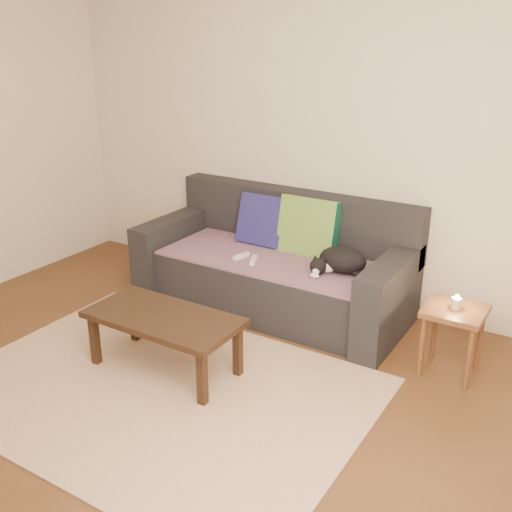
# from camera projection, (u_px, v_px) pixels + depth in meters

# --- Properties ---
(ground) EXTENTS (4.50, 4.50, 0.00)m
(ground) POSITION_uv_depth(u_px,v_px,m) (142.00, 402.00, 3.55)
(ground) COLOR brown
(ground) RESTS_ON ground
(back_wall) EXTENTS (4.50, 0.04, 2.60)m
(back_wall) POSITION_uv_depth(u_px,v_px,m) (304.00, 134.00, 4.67)
(back_wall) COLOR beige
(back_wall) RESTS_ON ground
(sofa) EXTENTS (2.10, 0.94, 0.87)m
(sofa) POSITION_uv_depth(u_px,v_px,m) (276.00, 269.00, 4.68)
(sofa) COLOR #232328
(sofa) RESTS_ON ground
(throw_blanket) EXTENTS (1.66, 0.74, 0.02)m
(throw_blanket) POSITION_uv_depth(u_px,v_px,m) (270.00, 258.00, 4.57)
(throw_blanket) COLOR #452C53
(throw_blanket) RESTS_ON sofa
(cushion_navy) EXTENTS (0.40, 0.22, 0.41)m
(cushion_navy) POSITION_uv_depth(u_px,v_px,m) (263.00, 220.00, 4.81)
(cushion_navy) COLOR #11134B
(cushion_navy) RESTS_ON throw_blanket
(cushion_green) EXTENTS (0.47, 0.22, 0.48)m
(cushion_green) POSITION_uv_depth(u_px,v_px,m) (308.00, 228.00, 4.61)
(cushion_green) COLOR #0C4D3D
(cushion_green) RESTS_ON throw_blanket
(cat) EXTENTS (0.43, 0.39, 0.18)m
(cat) POSITION_uv_depth(u_px,v_px,m) (341.00, 261.00, 4.25)
(cat) COLOR black
(cat) RESTS_ON throw_blanket
(wii_remote_a) EXTENTS (0.06, 0.15, 0.03)m
(wii_remote_a) POSITION_uv_depth(u_px,v_px,m) (241.00, 256.00, 4.54)
(wii_remote_a) COLOR white
(wii_remote_a) RESTS_ON throw_blanket
(wii_remote_b) EXTENTS (0.09, 0.15, 0.03)m
(wii_remote_b) POSITION_uv_depth(u_px,v_px,m) (254.00, 260.00, 4.46)
(wii_remote_b) COLOR white
(wii_remote_b) RESTS_ON throw_blanket
(side_table) EXTENTS (0.36, 0.36, 0.45)m
(side_table) POSITION_uv_depth(u_px,v_px,m) (454.00, 320.00, 3.73)
(side_table) COLOR brown
(side_table) RESTS_ON ground
(candle) EXTENTS (0.06, 0.06, 0.09)m
(candle) POSITION_uv_depth(u_px,v_px,m) (456.00, 303.00, 3.69)
(candle) COLOR beige
(candle) RESTS_ON side_table
(rug) EXTENTS (2.50, 1.80, 0.01)m
(rug) POSITION_uv_depth(u_px,v_px,m) (159.00, 389.00, 3.66)
(rug) COLOR tan
(rug) RESTS_ON ground
(coffee_table) EXTENTS (0.98, 0.49, 0.39)m
(coffee_table) POSITION_uv_depth(u_px,v_px,m) (164.00, 322.00, 3.76)
(coffee_table) COLOR black
(coffee_table) RESTS_ON rug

